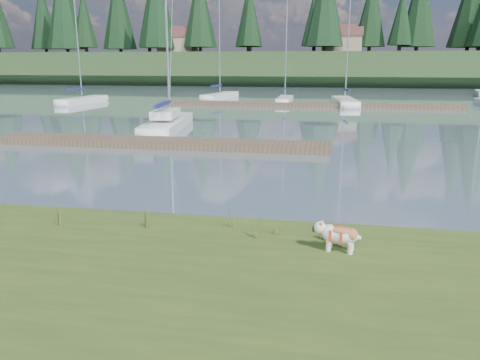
# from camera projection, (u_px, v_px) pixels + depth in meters

# --- Properties ---
(ground) EXTENTS (200.00, 200.00, 0.00)m
(ground) POSITION_uv_depth(u_px,v_px,m) (283.00, 106.00, 41.27)
(ground) COLOR slate
(ground) RESTS_ON ground
(bank) EXTENTS (60.00, 9.00, 0.35)m
(bank) POSITION_uv_depth(u_px,v_px,m) (62.00, 319.00, 6.91)
(bank) COLOR #384B1B
(bank) RESTS_ON ground
(ridge) EXTENTS (200.00, 20.00, 5.00)m
(ridge) POSITION_uv_depth(u_px,v_px,m) (306.00, 69.00, 81.65)
(ridge) COLOR #1E3319
(ridge) RESTS_ON ground
(bulldog) EXTENTS (0.91, 0.45, 0.54)m
(bulldog) POSITION_uv_depth(u_px,v_px,m) (339.00, 234.00, 8.87)
(bulldog) COLOR silver
(bulldog) RESTS_ON bank
(sailboat_main) EXTENTS (2.83, 8.96, 12.68)m
(sailboat_main) POSITION_uv_depth(u_px,v_px,m) (170.00, 120.00, 27.91)
(sailboat_main) COLOR silver
(sailboat_main) RESTS_ON ground
(dock_near) EXTENTS (16.00, 2.00, 0.30)m
(dock_near) POSITION_uv_depth(u_px,v_px,m) (157.00, 143.00, 21.91)
(dock_near) COLOR #4C3D2C
(dock_near) RESTS_ON ground
(dock_far) EXTENTS (26.00, 2.20, 0.30)m
(dock_far) POSITION_uv_depth(u_px,v_px,m) (306.00, 105.00, 40.89)
(dock_far) COLOR #4C3D2C
(dock_far) RESTS_ON ground
(sailboat_bg_0) EXTENTS (2.09, 7.49, 10.78)m
(sailboat_bg_0) POSITION_uv_depth(u_px,v_px,m) (86.00, 99.00, 44.49)
(sailboat_bg_0) COLOR silver
(sailboat_bg_0) RESTS_ON ground
(sailboat_bg_1) EXTENTS (2.95, 7.86, 11.53)m
(sailboat_bg_1) POSITION_uv_depth(u_px,v_px,m) (223.00, 95.00, 50.04)
(sailboat_bg_1) COLOR silver
(sailboat_bg_1) RESTS_ON ground
(sailboat_bg_2) EXTENTS (1.25, 6.21, 9.53)m
(sailboat_bg_2) POSITION_uv_depth(u_px,v_px,m) (285.00, 99.00, 44.82)
(sailboat_bg_2) COLOR silver
(sailboat_bg_2) RESTS_ON ground
(sailboat_bg_3) EXTENTS (2.45, 8.44, 12.18)m
(sailboat_bg_3) POSITION_uv_depth(u_px,v_px,m) (344.00, 101.00, 43.13)
(sailboat_bg_3) COLOR silver
(sailboat_bg_3) RESTS_ON ground
(weed_0) EXTENTS (0.17, 0.14, 0.65)m
(weed_0) POSITION_uv_depth(u_px,v_px,m) (147.00, 215.00, 10.17)
(weed_0) COLOR #475B23
(weed_0) RESTS_ON bank
(weed_1) EXTENTS (0.17, 0.14, 0.46)m
(weed_1) POSITION_uv_depth(u_px,v_px,m) (231.00, 219.00, 10.15)
(weed_1) COLOR #475B23
(weed_1) RESTS_ON bank
(weed_2) EXTENTS (0.17, 0.14, 0.54)m
(weed_2) POSITION_uv_depth(u_px,v_px,m) (278.00, 225.00, 9.69)
(weed_2) COLOR #475B23
(weed_2) RESTS_ON bank
(weed_3) EXTENTS (0.17, 0.14, 0.57)m
(weed_3) POSITION_uv_depth(u_px,v_px,m) (59.00, 214.00, 10.29)
(weed_3) COLOR #475B23
(weed_3) RESTS_ON bank
(weed_4) EXTENTS (0.17, 0.14, 0.50)m
(weed_4) POSITION_uv_depth(u_px,v_px,m) (254.00, 227.00, 9.58)
(weed_4) COLOR #475B23
(weed_4) RESTS_ON bank
(weed_5) EXTENTS (0.17, 0.14, 0.60)m
(weed_5) POSITION_uv_depth(u_px,v_px,m) (327.00, 228.00, 9.43)
(weed_5) COLOR #475B23
(weed_5) RESTS_ON bank
(mud_lip) EXTENTS (60.00, 0.50, 0.14)m
(mud_lip) POSITION_uv_depth(u_px,v_px,m) (162.00, 225.00, 11.13)
(mud_lip) COLOR #33281C
(mud_lip) RESTS_ON ground
(conifer_1) EXTENTS (4.40, 4.40, 11.30)m
(conifer_1) POSITION_uv_depth(u_px,v_px,m) (84.00, 19.00, 84.50)
(conifer_1) COLOR #382619
(conifer_1) RESTS_ON ridge
(conifer_2) EXTENTS (6.60, 6.60, 16.05)m
(conifer_2) POSITION_uv_depth(u_px,v_px,m) (157.00, 2.00, 78.48)
(conifer_2) COLOR #382619
(conifer_2) RESTS_ON ridge
(conifer_3) EXTENTS (4.84, 4.84, 12.25)m
(conifer_3) POSITION_uv_depth(u_px,v_px,m) (249.00, 14.00, 80.15)
(conifer_3) COLOR #382619
(conifer_3) RESTS_ON ridge
(conifer_5) EXTENTS (3.96, 3.96, 10.35)m
(conifer_5) POSITION_uv_depth(u_px,v_px,m) (402.00, 16.00, 74.13)
(conifer_5) COLOR #382619
(conifer_5) RESTS_ON ridge
(house_0) EXTENTS (6.30, 5.30, 4.65)m
(house_0) POSITION_uv_depth(u_px,v_px,m) (179.00, 41.00, 81.41)
(house_0) COLOR gray
(house_0) RESTS_ON ridge
(house_1) EXTENTS (6.30, 5.30, 4.65)m
(house_1) POSITION_uv_depth(u_px,v_px,m) (343.00, 40.00, 77.51)
(house_1) COLOR gray
(house_1) RESTS_ON ridge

